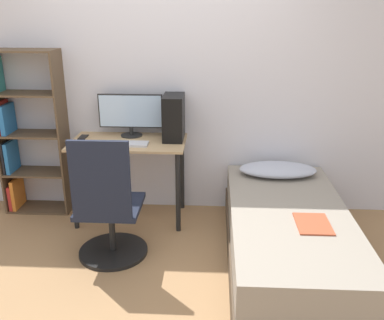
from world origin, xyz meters
TOP-DOWN VIEW (x-y plane):
  - ground_plane at (0.00, 0.00)m, footprint 14.00×14.00m
  - wall_back at (0.00, 1.41)m, footprint 8.00×0.05m
  - desk at (-0.30, 1.10)m, footprint 1.04×0.57m
  - bookshelf at (-1.32, 1.24)m, footprint 0.62×0.29m
  - office_chair at (-0.33, 0.40)m, footprint 0.56×0.56m
  - bed at (1.07, 0.41)m, footprint 0.93×1.96m
  - pillow at (1.07, 1.13)m, footprint 0.70×0.36m
  - magazine at (1.20, 0.19)m, footprint 0.24×0.32m
  - monitor at (-0.30, 1.27)m, footprint 0.60×0.20m
  - keyboard at (-0.29, 0.99)m, footprint 0.38×0.15m
  - pc_tower at (0.11, 1.20)m, footprint 0.18×0.34m
  - phone at (-0.74, 1.19)m, footprint 0.07×0.14m

SIDE VIEW (x-z plane):
  - ground_plane at x=0.00m, z-range 0.00..0.00m
  - bed at x=1.07m, z-range 0.00..0.45m
  - office_chair at x=-0.33m, z-range -0.14..0.91m
  - magazine at x=1.20m, z-range 0.46..0.47m
  - pillow at x=1.07m, z-range 0.46..0.57m
  - desk at x=-0.30m, z-range 0.26..1.03m
  - bookshelf at x=-1.32m, z-range -0.04..1.53m
  - phone at x=-0.74m, z-range 0.77..0.78m
  - keyboard at x=-0.29m, z-range 0.77..0.79m
  - pc_tower at x=0.11m, z-range 0.77..1.18m
  - monitor at x=-0.30m, z-range 0.79..1.19m
  - wall_back at x=0.00m, z-range 0.00..2.50m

